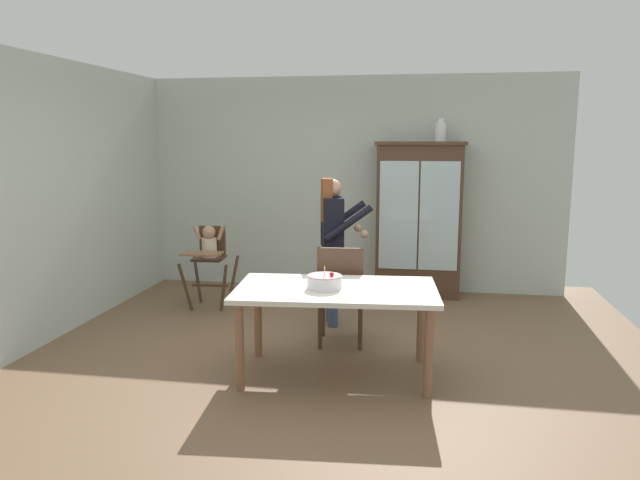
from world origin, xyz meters
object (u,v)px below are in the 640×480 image
(dining_table, at_px, (336,298))
(dining_chair_far_side, at_px, (341,289))
(ceramic_vase, at_px, (441,131))
(adult_person, at_px, (333,233))
(birthday_cake, at_px, (325,282))
(china_cabinet, at_px, (419,219))
(high_chair_with_toddler, at_px, (209,251))

(dining_table, xyz_separation_m, dining_chair_far_side, (-0.05, 0.67, -0.09))
(ceramic_vase, bearing_deg, adult_person, -129.01)
(birthday_cake, distance_m, dining_chair_far_side, 0.75)
(china_cabinet, distance_m, ceramic_vase, 1.08)
(dining_table, bearing_deg, china_cabinet, 76.64)
(birthday_cake, bearing_deg, high_chair_with_toddler, 132.39)
(high_chair_with_toddler, height_order, birthday_cake, high_chair_with_toddler)
(ceramic_vase, height_order, high_chair_with_toddler, ceramic_vase)
(china_cabinet, bearing_deg, ceramic_vase, 0.93)
(ceramic_vase, height_order, dining_chair_far_side, ceramic_vase)
(adult_person, bearing_deg, dining_chair_far_side, 179.15)
(adult_person, relative_size, dining_chair_far_side, 1.59)
(china_cabinet, height_order, adult_person, china_cabinet)
(birthday_cake, bearing_deg, adult_person, 95.74)
(adult_person, distance_m, dining_chair_far_side, 0.80)
(high_chair_with_toddler, bearing_deg, dining_chair_far_side, -36.70)
(dining_table, bearing_deg, adult_person, 99.59)
(ceramic_vase, relative_size, birthday_cake, 0.96)
(high_chair_with_toddler, xyz_separation_m, dining_chair_far_side, (1.67, -1.08, -0.10))
(adult_person, bearing_deg, high_chair_with_toddler, 59.02)
(ceramic_vase, xyz_separation_m, dining_chair_far_side, (-0.92, -2.01, -1.46))
(ceramic_vase, distance_m, adult_person, 2.02)
(ceramic_vase, distance_m, dining_chair_far_side, 2.65)
(ceramic_vase, bearing_deg, dining_chair_far_side, -114.49)
(china_cabinet, height_order, birthday_cake, china_cabinet)
(ceramic_vase, distance_m, high_chair_with_toddler, 3.06)
(china_cabinet, xyz_separation_m, dining_table, (-0.64, -2.68, -0.30))
(ceramic_vase, xyz_separation_m, adult_person, (-1.09, -1.35, -1.04))
(ceramic_vase, distance_m, dining_table, 3.13)
(adult_person, distance_m, birthday_cake, 1.39)
(china_cabinet, xyz_separation_m, high_chair_with_toddler, (-2.36, -0.93, -0.30))
(adult_person, xyz_separation_m, birthday_cake, (0.14, -1.37, -0.17))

